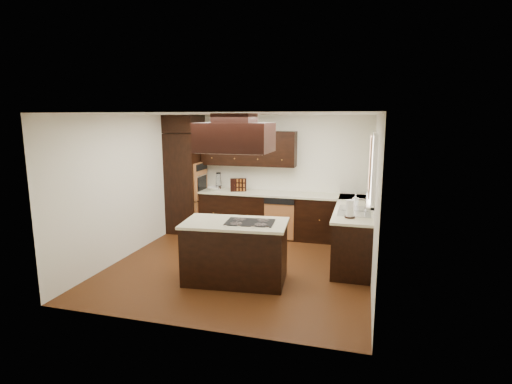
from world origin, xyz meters
TOP-DOWN VIEW (x-y plane):
  - floor at (0.00, 0.00)m, footprint 4.20×4.20m
  - ceiling at (0.00, 0.00)m, footprint 4.20×4.20m
  - wall_back at (0.00, 2.11)m, footprint 4.20×0.02m
  - wall_front at (0.00, -2.11)m, footprint 4.20×0.02m
  - wall_left at (-2.11, 0.00)m, footprint 0.02×4.20m
  - wall_right at (2.11, 0.00)m, footprint 0.02×4.20m
  - oven_column at (-1.78, 1.71)m, footprint 0.65×0.75m
  - wall_oven_face at (-1.43, 1.71)m, footprint 0.05×0.62m
  - base_cabinets_back at (0.03, 1.80)m, footprint 2.93×0.60m
  - base_cabinets_right at (1.80, 0.90)m, footprint 0.60×2.40m
  - countertop_back at (0.03, 1.79)m, footprint 2.93×0.63m
  - countertop_right at (1.79, 0.90)m, footprint 0.63×2.40m
  - upper_cabinets at (-0.43, 1.93)m, footprint 2.00×0.34m
  - dishwasher_front at (0.33, 1.50)m, footprint 0.60×0.05m
  - window_frame at (2.07, 0.55)m, footprint 0.06×1.32m
  - window_pane at (2.10, 0.55)m, footprint 0.00×1.20m
  - curtain_left at (2.01, 0.13)m, footprint 0.02×0.34m
  - curtain_right at (2.01, 0.97)m, footprint 0.02×0.34m
  - sink_rim at (1.80, 0.55)m, footprint 0.52×0.84m
  - island at (0.11, -0.63)m, footprint 1.55×0.95m
  - island_top at (0.11, -0.63)m, footprint 1.61×1.01m
  - cooktop at (0.34, -0.61)m, footprint 0.74×0.53m
  - range_hood at (0.10, -0.55)m, footprint 1.05×0.72m
  - hood_duct at (0.10, -0.55)m, footprint 0.55×0.50m
  - blender_base at (-1.04, 1.75)m, footprint 0.15×0.15m
  - blender_pitcher at (-1.04, 1.75)m, footprint 0.13×0.13m
  - spice_rack at (-0.61, 1.77)m, footprint 0.34×0.20m
  - mixing_bowl at (-1.14, 1.77)m, footprint 0.32×0.32m
  - soap_bottle at (1.80, 1.00)m, footprint 0.11×0.12m
  - paper_towel at (1.74, 0.08)m, footprint 0.17×0.17m

SIDE VIEW (x-z plane):
  - floor at x=0.00m, z-range -0.02..0.00m
  - dishwasher_front at x=0.33m, z-range 0.04..0.76m
  - base_cabinets_back at x=0.03m, z-range 0.00..0.88m
  - base_cabinets_right at x=1.80m, z-range 0.00..0.88m
  - island at x=0.11m, z-range 0.00..0.88m
  - countertop_back at x=0.03m, z-range 0.88..0.92m
  - countertop_right at x=1.79m, z-range 0.88..0.92m
  - island_top at x=0.11m, z-range 0.88..0.92m
  - sink_rim at x=1.80m, z-range 0.92..0.93m
  - cooktop at x=0.34m, z-range 0.92..0.93m
  - mixing_bowl at x=-1.14m, z-range 0.92..0.99m
  - blender_base at x=-1.04m, z-range 0.92..1.02m
  - soap_bottle at x=1.80m, z-range 0.92..1.12m
  - spice_rack at x=-0.61m, z-range 0.92..1.20m
  - paper_towel at x=1.74m, z-range 0.92..1.20m
  - oven_column at x=-1.78m, z-range 0.00..2.12m
  - wall_oven_face at x=-1.43m, z-range 0.73..1.51m
  - blender_pitcher at x=-1.04m, z-range 1.02..1.28m
  - wall_back at x=0.00m, z-range 0.00..2.50m
  - wall_front at x=0.00m, z-range 0.00..2.50m
  - wall_left at x=-2.11m, z-range 0.00..2.50m
  - wall_right at x=2.11m, z-range 0.00..2.50m
  - window_frame at x=2.07m, z-range 1.09..2.21m
  - window_pane at x=2.10m, z-range 1.15..2.15m
  - curtain_left at x=2.01m, z-range 1.25..2.15m
  - curtain_right at x=2.01m, z-range 1.25..2.15m
  - upper_cabinets at x=-0.43m, z-range 1.45..2.17m
  - range_hood at x=0.10m, z-range 1.95..2.37m
  - hood_duct at x=0.10m, z-range 2.37..2.50m
  - ceiling at x=0.00m, z-range 2.50..2.52m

